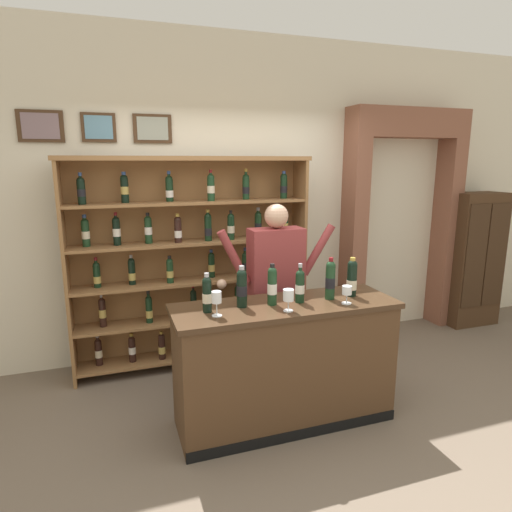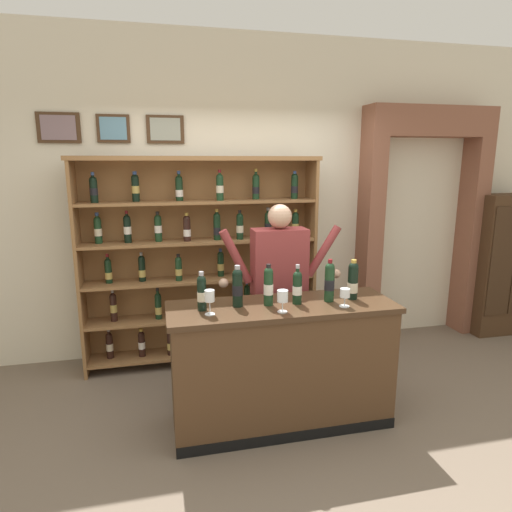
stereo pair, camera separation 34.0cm
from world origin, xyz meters
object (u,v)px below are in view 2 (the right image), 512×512
(side_cabinet, at_px, (500,265))
(wine_glass_spare, at_px, (345,294))
(wine_glass_left, at_px, (210,298))
(tasting_bottle_riserva, at_px, (238,286))
(tasting_bottle_grappa, at_px, (202,292))
(tasting_bottle_prosecco, at_px, (268,285))
(tasting_counter, at_px, (282,365))
(wine_shelf, at_px, (201,256))
(tasting_bottle_super_tuscan, at_px, (353,280))
(wine_glass_right, at_px, (283,297))
(tasting_bottle_chianti, at_px, (297,287))
(tasting_bottle_rosso, at_px, (329,281))
(shopkeeper, at_px, (279,277))

(side_cabinet, height_order, wine_glass_spare, side_cabinet)
(wine_glass_left, bearing_deg, tasting_bottle_riserva, 31.00)
(tasting_bottle_grappa, relative_size, tasting_bottle_prosecco, 0.91)
(tasting_counter, bearing_deg, wine_glass_left, -170.32)
(wine_shelf, bearing_deg, tasting_bottle_super_tuscan, -49.73)
(wine_shelf, xyz_separation_m, tasting_bottle_super_tuscan, (1.03, -1.22, 0.02))
(wine_glass_right, xyz_separation_m, wine_glass_spare, (0.47, 0.01, -0.02))
(tasting_bottle_super_tuscan, relative_size, wine_glass_right, 1.94)
(wine_glass_left, bearing_deg, tasting_bottle_super_tuscan, 5.70)
(tasting_bottle_grappa, bearing_deg, wine_shelf, 84.56)
(tasting_bottle_chianti, relative_size, wine_glass_left, 1.70)
(side_cabinet, height_order, tasting_bottle_grappa, side_cabinet)
(wine_glass_left, bearing_deg, wine_shelf, 86.80)
(tasting_bottle_riserva, height_order, tasting_bottle_rosso, tasting_bottle_rosso)
(tasting_bottle_prosecco, bearing_deg, tasting_counter, -7.53)
(tasting_bottle_grappa, xyz_separation_m, tasting_bottle_prosecco, (0.48, 0.00, 0.02))
(tasting_bottle_prosecco, distance_m, tasting_bottle_chianti, 0.22)
(tasting_bottle_prosecco, height_order, tasting_bottle_super_tuscan, tasting_bottle_prosecco)
(tasting_counter, xyz_separation_m, tasting_bottle_riserva, (-0.33, 0.04, 0.63))
(side_cabinet, bearing_deg, tasting_bottle_chianti, -156.77)
(tasting_counter, relative_size, tasting_bottle_rosso, 5.23)
(tasting_bottle_prosecco, relative_size, wine_glass_left, 1.77)
(shopkeeper, xyz_separation_m, tasting_bottle_grappa, (-0.71, -0.50, 0.07))
(wine_shelf, distance_m, tasting_bottle_chianti, 1.37)
(tasting_bottle_grappa, distance_m, wine_glass_spare, 1.02)
(wine_glass_left, distance_m, wine_glass_right, 0.50)
(tasting_bottle_grappa, height_order, tasting_bottle_chianti, tasting_bottle_chianti)
(wine_shelf, xyz_separation_m, wine_glass_right, (0.42, -1.39, -0.02))
(tasting_bottle_rosso, height_order, tasting_bottle_super_tuscan, tasting_bottle_rosso)
(wine_glass_right, bearing_deg, tasting_bottle_super_tuscan, 15.92)
(tasting_bottle_chianti, height_order, tasting_bottle_rosso, tasting_bottle_rosso)
(tasting_bottle_riserva, relative_size, wine_glass_right, 1.93)
(tasting_bottle_chianti, xyz_separation_m, wine_glass_right, (-0.16, -0.15, -0.02))
(tasting_bottle_chianti, distance_m, wine_glass_right, 0.22)
(tasting_bottle_super_tuscan, xyz_separation_m, wine_glass_spare, (-0.13, -0.16, -0.05))
(tasting_bottle_riserva, height_order, wine_glass_right, tasting_bottle_riserva)
(wine_glass_right, distance_m, wine_glass_spare, 0.47)
(wine_shelf, bearing_deg, wine_glass_right, -72.99)
(tasting_bottle_super_tuscan, height_order, wine_glass_spare, tasting_bottle_super_tuscan)
(wine_shelf, distance_m, wine_glass_left, 1.33)
(side_cabinet, xyz_separation_m, tasting_bottle_prosecco, (-3.09, -1.22, 0.29))
(tasting_bottle_chianti, bearing_deg, wine_glass_left, -172.12)
(tasting_bottle_rosso, distance_m, tasting_bottle_super_tuscan, 0.20)
(side_cabinet, relative_size, wine_glass_right, 10.27)
(tasting_bottle_rosso, bearing_deg, tasting_bottle_grappa, 179.58)
(tasting_counter, xyz_separation_m, wine_glass_right, (-0.05, -0.16, 0.59))
(tasting_bottle_grappa, bearing_deg, tasting_bottle_chianti, -0.96)
(side_cabinet, bearing_deg, tasting_bottle_riserva, -160.18)
(tasting_counter, height_order, wine_glass_left, wine_glass_left)
(shopkeeper, bearing_deg, wine_glass_left, -137.87)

